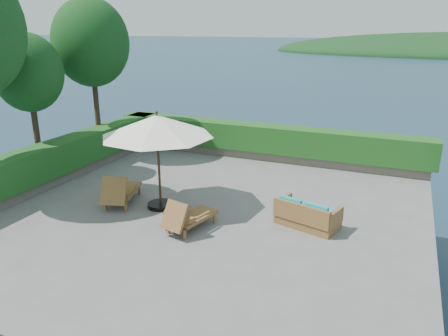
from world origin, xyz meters
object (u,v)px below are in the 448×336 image
at_px(patio_umbrella, 157,127).
at_px(side_table, 176,212).
at_px(lounge_right, 188,216).
at_px(wicker_loveseat, 307,216).
at_px(lounge_left, 120,191).

relative_size(patio_umbrella, side_table, 6.26).
distance_m(patio_umbrella, side_table, 2.44).
bearing_deg(lounge_right, wicker_loveseat, 40.33).
bearing_deg(side_table, patio_umbrella, 135.92).
height_order(patio_umbrella, lounge_left, patio_umbrella).
relative_size(patio_umbrella, wicker_loveseat, 2.19).
bearing_deg(lounge_left, side_table, -35.43).
bearing_deg(patio_umbrella, side_table, -44.08).
height_order(side_table, wicker_loveseat, wicker_loveseat).
relative_size(patio_umbrella, lounge_right, 2.29).
distance_m(lounge_right, side_table, 0.36).
xyz_separation_m(side_table, wicker_loveseat, (3.11, 1.37, -0.14)).
height_order(patio_umbrella, side_table, patio_umbrella).
xyz_separation_m(lounge_left, wicker_loveseat, (5.35, 0.62, -0.12)).
xyz_separation_m(patio_umbrella, lounge_left, (-1.17, -0.28, -1.96)).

